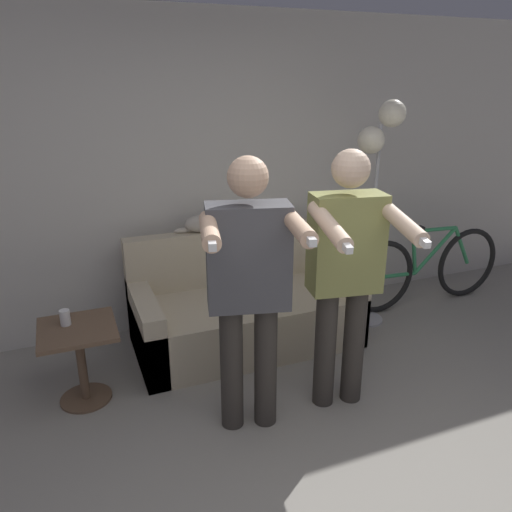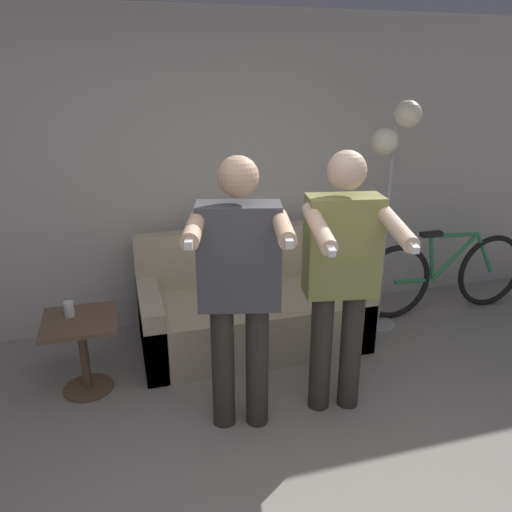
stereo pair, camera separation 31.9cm
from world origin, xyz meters
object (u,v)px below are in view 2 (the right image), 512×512
Objects in this scene: side_table at (82,339)px; couch at (251,310)px; floor_lamp at (393,153)px; cup at (69,309)px; bicycle at (444,275)px; person_right at (342,269)px; cat at (214,221)px; person_left at (239,280)px.

couch is at bearing 15.44° from side_table.
floor_lamp reaches higher than cup.
bicycle is (3.15, 0.40, -0.03)m from side_table.
person_right reaches higher than cup.
floor_lamp reaches higher than person_right.
person_left is at bearing -95.38° from cat.
floor_lamp is 1.35m from bicycle.
couch is at bearing -55.35° from cat.
person_right is at bearing -73.93° from couch.
person_right is at bearing -23.68° from cup.
person_left is at bearing -147.43° from floor_lamp.
cup is 3.24m from bicycle.
floor_lamp is (1.50, 0.96, 0.52)m from person_left.
person_right reaches higher than person_left.
person_left is 1.34m from cat.
person_right reaches higher than cat.
side_table is at bearing -147.76° from cat.
cat is 1.39m from side_table.
cat is at bearing 124.65° from couch.
person_left is 0.64m from person_right.
side_table is (-1.07, -0.68, -0.57)m from cat.
cup is at bearing -174.61° from floor_lamp.
cat reaches higher than side_table.
floor_lamp is 18.22× the size of cup.
cup is at bearing -174.08° from bicycle.
person_left is 16.08× the size of cup.
cup is (-1.65, 0.72, -0.38)m from person_right.
person_right is 1.39m from floor_lamp.
side_table is at bearing -45.81° from cup.
person_right is 1.84m from cup.
person_left is at bearing -170.26° from person_right.
person_right is at bearing -131.94° from floor_lamp.
floor_lamp is at bearing 7.03° from side_table.
side_table is 3.17m from bicycle.
floor_lamp reaches higher than bicycle.
floor_lamp is at bearing -172.18° from bicycle.
cat is at bearing 164.76° from floor_lamp.
bicycle is at bearing 7.20° from side_table.
bicycle is at bearing 1.27° from couch.
person_left reaches higher than couch.
couch is at bearing 115.87° from person_right.
side_table is (-0.95, 0.66, -0.59)m from person_left.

